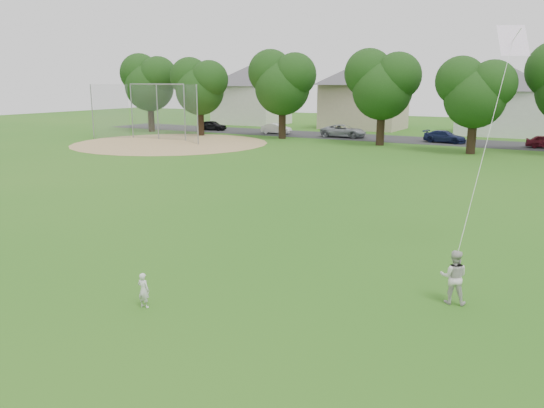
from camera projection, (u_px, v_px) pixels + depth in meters
The scene contains 9 objects.
ground at pixel (244, 311), 13.14m from camera, with size 160.00×160.00×0.00m, color #245F15.
street at pixel (490, 144), 48.71m from camera, with size 90.00×7.00×0.01m, color #2D2D30.
dirt_infield at pixel (171, 143), 49.38m from camera, with size 18.00×18.00×0.02m, color #9E7F51.
toddler at pixel (144, 290), 13.29m from camera, with size 0.33×0.22×0.91m, color silver.
older_boy at pixel (454, 277), 13.50m from camera, with size 0.69×0.54×1.42m, color beige.
kite at pixel (486, 144), 14.54m from camera, with size 1.22×2.70×7.23m.
baseball_backstop at pixel (154, 112), 51.81m from camera, with size 12.23×3.02×5.36m.
parked_cars at pixel (380, 133), 52.64m from camera, with size 46.61×2.49×1.29m.
house_row at pixel (500, 90), 56.49m from camera, with size 76.49×13.42×9.58m.
Camera 1 is at (6.63, -10.27, 5.55)m, focal length 35.00 mm.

